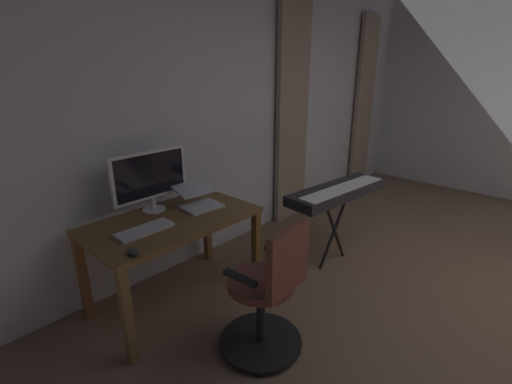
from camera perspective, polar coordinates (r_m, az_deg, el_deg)
The scene contains 10 objects.
back_room_partition at distance 3.95m, azimuth 0.38°, elevation 14.07°, with size 6.23×0.10×2.87m, color silver.
curtain_left_panel at distance 5.79m, azimuth 16.86°, elevation 13.13°, with size 0.46×0.06×2.49m, color gray.
curtain_right_panel at distance 4.27m, azimuth 5.84°, elevation 11.85°, with size 0.53×0.06×2.49m, color gray.
desk at distance 2.80m, azimuth -13.14°, elevation -5.91°, with size 1.26×0.72×0.73m.
office_chair at distance 2.36m, azimuth 1.98°, elevation -16.08°, with size 0.56×0.56×0.94m.
computer_monitor at distance 2.86m, azimuth -16.57°, elevation 2.36°, with size 0.63×0.18×0.48m.
computer_keyboard at distance 2.59m, azimuth -17.38°, elevation -5.82°, with size 0.39×0.15×0.02m, color silver.
laptop at distance 2.93m, azimuth -9.22°, elevation -1.24°, with size 0.33×0.37×0.16m.
computer_mouse at distance 2.31m, azimuth -19.07°, elevation -9.05°, with size 0.06×0.10×0.04m, color #333338.
piano_keyboard at distance 3.33m, azimuth 12.94°, elevation -0.18°, with size 1.12×0.43×0.78m.
Camera 1 is at (2.92, -0.27, 1.81)m, focal length 24.96 mm.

